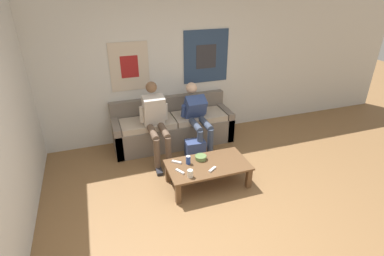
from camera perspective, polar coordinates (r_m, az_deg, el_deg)
name	(u,v)px	position (r m, az deg, el deg)	size (l,w,h in m)	color
ground_plane	(220,233)	(3.78, 5.35, -19.32)	(18.00, 18.00, 0.00)	brown
wall_back	(162,70)	(5.36, -5.82, 10.94)	(10.00, 0.07, 2.55)	silver
couch	(173,128)	(5.41, -3.64, 0.07)	(2.11, 0.68, 0.81)	#70665B
coffee_table	(208,167)	(4.33, 3.03, -7.46)	(1.16, 0.64, 0.34)	brown
person_seated_adult	(156,120)	(4.83, -6.91, 1.57)	(0.47, 0.88, 1.25)	brown
person_seated_teen	(197,115)	(5.08, 1.00, 2.40)	(0.47, 0.98, 1.12)	#384256
backpack	(195,151)	(4.92, 0.64, -4.46)	(0.33, 0.27, 0.36)	navy
ceramic_bowl	(201,157)	(4.39, 1.69, -5.58)	(0.17, 0.17, 0.06)	#607F47
pillar_candle	(190,173)	(4.01, -0.36, -8.66)	(0.08, 0.08, 0.12)	silver
drink_can_blue	(188,160)	(4.27, -0.73, -6.09)	(0.07, 0.07, 0.12)	#28479E
game_controller_near_left	(212,169)	(4.17, 3.90, -7.87)	(0.14, 0.11, 0.03)	white
game_controller_near_right	(180,172)	(4.13, -2.32, -8.28)	(0.10, 0.14, 0.03)	white
game_controller_far_center	(177,162)	(4.32, -2.96, -6.49)	(0.13, 0.12, 0.03)	white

